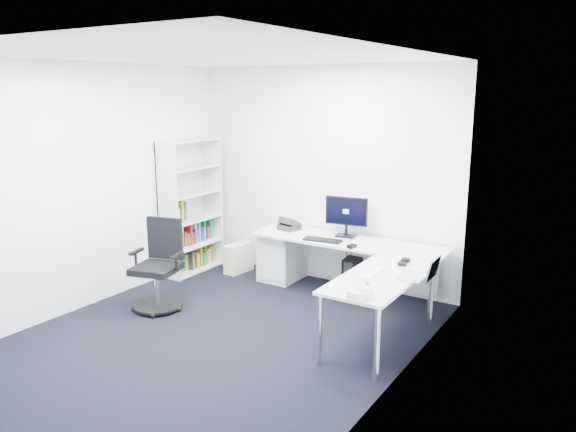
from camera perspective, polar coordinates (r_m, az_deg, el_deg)
The scene contains 22 objects.
ground at distance 5.75m, azimuth -7.02°, elevation -12.06°, with size 4.20×4.20×0.00m, color black.
ceiling at distance 5.24m, azimuth -7.85°, elevation 15.86°, with size 4.20×4.20×0.00m, color white.
wall_back at distance 7.05m, azimuth 3.54°, elevation 4.11°, with size 3.60×0.02×2.70m, color white.
wall_front at distance 4.00m, azimuth -26.97°, elevation -3.96°, with size 3.60×0.02×2.70m, color white.
wall_left at distance 6.61m, azimuth -19.54°, elevation 2.83°, with size 0.02×4.20×2.70m, color white.
wall_right at distance 4.43m, azimuth 10.85°, elevation -1.26°, with size 0.02×4.20×2.70m, color white.
l_desk at distance 6.44m, azimuth 4.71°, elevation -6.03°, with size 2.32×1.30×0.68m, color silver, non-canonical shape.
drawer_pedestal at distance 7.25m, azimuth -0.58°, elevation -3.82°, with size 0.44×0.55×0.68m, color silver.
bookshelf at distance 7.54m, azimuth -9.82°, elevation 0.97°, with size 0.35×0.89×1.78m, color silver, non-canonical shape.
task_chair at distance 6.37m, azimuth -13.26°, elevation -4.98°, with size 0.56×0.56×1.00m, color black, non-canonical shape.
black_pc_tower at distance 6.97m, azimuth 6.79°, elevation -5.73°, with size 0.19×0.43×0.42m, color black.
beige_pc_tower at distance 7.59m, azimuth -5.04°, elevation -4.25°, with size 0.18×0.41×0.39m, color beige.
power_strip at distance 6.92m, azimuth 9.60°, elevation -7.60°, with size 0.32×0.06×0.04m, color white.
monitor at distance 6.72m, azimuth 5.92°, elevation -0.04°, with size 0.52×0.17×0.50m, color black, non-canonical shape.
black_keyboard at distance 6.56m, azimuth 3.53°, elevation -2.45°, with size 0.45×0.16×0.02m, color black.
mouse at distance 6.31m, azimuth 6.50°, elevation -3.07°, with size 0.07×0.11×0.04m, color black.
desk_phone at distance 7.06m, azimuth 0.14°, elevation -0.78°, with size 0.22×0.22×0.16m, color #28282A, non-canonical shape.
laptop at distance 5.39m, azimuth 12.56°, elevation -4.99°, with size 0.33×0.32×0.23m, color silver, non-canonical shape.
white_keyboard at distance 5.48m, azimuth 8.57°, elevation -5.69°, with size 0.12×0.41×0.01m, color white.
headphones at distance 5.83m, azimuth 11.70°, elevation -4.48°, with size 0.13×0.21×0.06m, color black, non-canonical shape.
orange_fruit at distance 5.07m, azimuth 7.81°, elevation -6.87°, with size 0.07×0.07×0.07m, color #DA5313.
tissue_box at distance 4.83m, azimuth 7.33°, elevation -7.84°, with size 0.12×0.23×0.08m, color white.
Camera 1 is at (3.35, -4.01, 2.40)m, focal length 35.00 mm.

